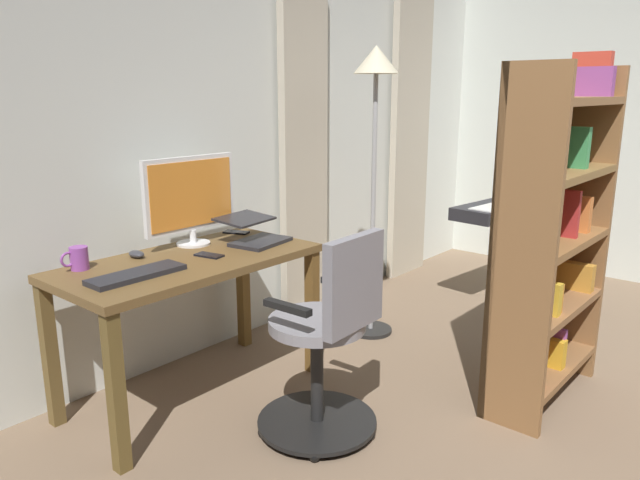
{
  "coord_description": "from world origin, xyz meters",
  "views": [
    {
      "loc": [
        2.59,
        0.13,
        1.54
      ],
      "look_at": [
        0.54,
        -1.61,
        0.87
      ],
      "focal_mm": 33.56,
      "sensor_mm": 36.0,
      "label": 1
    }
  ],
  "objects_px": {
    "desk": "(190,279)",
    "bookshelf": "(546,238)",
    "floor_lamp": "(375,110)",
    "cell_phone_by_monitor": "(236,232)",
    "laptop": "(255,233)",
    "mug_coffee": "(78,258)",
    "piano_keyboard": "(512,207)",
    "computer_keyboard": "(137,274)",
    "computer_monitor": "(191,196)",
    "computer_mouse": "(136,254)",
    "cell_phone_face_up": "(209,255)",
    "office_chair": "(327,342)"
  },
  "relations": [
    {
      "from": "desk",
      "to": "mug_coffee",
      "type": "relative_size",
      "value": 9.85
    },
    {
      "from": "computer_mouse",
      "to": "cell_phone_by_monitor",
      "type": "relative_size",
      "value": 0.69
    },
    {
      "from": "cell_phone_face_up",
      "to": "bookshelf",
      "type": "xyz_separation_m",
      "value": [
        -1.08,
        1.28,
        0.09
      ]
    },
    {
      "from": "floor_lamp",
      "to": "cell_phone_by_monitor",
      "type": "bearing_deg",
      "value": -29.18
    },
    {
      "from": "laptop",
      "to": "mug_coffee",
      "type": "height_order",
      "value": "laptop"
    },
    {
      "from": "cell_phone_face_up",
      "to": "cell_phone_by_monitor",
      "type": "xyz_separation_m",
      "value": [
        -0.43,
        -0.28,
        0.0
      ]
    },
    {
      "from": "laptop",
      "to": "cell_phone_by_monitor",
      "type": "bearing_deg",
      "value": -117.6
    },
    {
      "from": "computer_keyboard",
      "to": "bookshelf",
      "type": "distance_m",
      "value": 1.97
    },
    {
      "from": "desk",
      "to": "laptop",
      "type": "xyz_separation_m",
      "value": [
        -0.43,
        0.02,
        0.16
      ]
    },
    {
      "from": "computer_keyboard",
      "to": "piano_keyboard",
      "type": "bearing_deg",
      "value": 170.84
    },
    {
      "from": "computer_monitor",
      "to": "cell_phone_face_up",
      "type": "xyz_separation_m",
      "value": [
        0.1,
        0.26,
        -0.26
      ]
    },
    {
      "from": "laptop",
      "to": "piano_keyboard",
      "type": "height_order",
      "value": "laptop"
    },
    {
      "from": "office_chair",
      "to": "piano_keyboard",
      "type": "xyz_separation_m",
      "value": [
        -2.46,
        -0.2,
        0.23
      ]
    },
    {
      "from": "desk",
      "to": "office_chair",
      "type": "height_order",
      "value": "office_chair"
    },
    {
      "from": "desk",
      "to": "bookshelf",
      "type": "distance_m",
      "value": 1.78
    },
    {
      "from": "piano_keyboard",
      "to": "laptop",
      "type": "bearing_deg",
      "value": -8.02
    },
    {
      "from": "cell_phone_by_monitor",
      "to": "computer_mouse",
      "type": "bearing_deg",
      "value": -19.55
    },
    {
      "from": "cell_phone_face_up",
      "to": "floor_lamp",
      "type": "relative_size",
      "value": 0.08
    },
    {
      "from": "computer_monitor",
      "to": "computer_mouse",
      "type": "height_order",
      "value": "computer_monitor"
    },
    {
      "from": "piano_keyboard",
      "to": "desk",
      "type": "bearing_deg",
      "value": -6.31
    },
    {
      "from": "desk",
      "to": "cell_phone_face_up",
      "type": "xyz_separation_m",
      "value": [
        -0.09,
        0.05,
        0.11
      ]
    },
    {
      "from": "floor_lamp",
      "to": "piano_keyboard",
      "type": "bearing_deg",
      "value": 165.23
    },
    {
      "from": "office_chair",
      "to": "computer_mouse",
      "type": "relative_size",
      "value": 9.64
    },
    {
      "from": "office_chair",
      "to": "laptop",
      "type": "distance_m",
      "value": 0.85
    },
    {
      "from": "cell_phone_by_monitor",
      "to": "computer_keyboard",
      "type": "bearing_deg",
      "value": -1.97
    },
    {
      "from": "computer_keyboard",
      "to": "laptop",
      "type": "height_order",
      "value": "laptop"
    },
    {
      "from": "office_chair",
      "to": "bookshelf",
      "type": "xyz_separation_m",
      "value": [
        -1.01,
        0.57,
        0.38
      ]
    },
    {
      "from": "computer_keyboard",
      "to": "laptop",
      "type": "bearing_deg",
      "value": -175.92
    },
    {
      "from": "cell_phone_by_monitor",
      "to": "bookshelf",
      "type": "bearing_deg",
      "value": 91.38
    },
    {
      "from": "mug_coffee",
      "to": "floor_lamp",
      "type": "bearing_deg",
      "value": 166.07
    },
    {
      "from": "computer_monitor",
      "to": "cell_phone_face_up",
      "type": "height_order",
      "value": "computer_monitor"
    },
    {
      "from": "computer_mouse",
      "to": "cell_phone_by_monitor",
      "type": "bearing_deg",
      "value": -178.17
    },
    {
      "from": "computer_mouse",
      "to": "cell_phone_face_up",
      "type": "bearing_deg",
      "value": 134.26
    },
    {
      "from": "laptop",
      "to": "floor_lamp",
      "type": "bearing_deg",
      "value": 159.64
    },
    {
      "from": "computer_keyboard",
      "to": "computer_monitor",
      "type": "bearing_deg",
      "value": -152.07
    },
    {
      "from": "computer_monitor",
      "to": "floor_lamp",
      "type": "bearing_deg",
      "value": 159.64
    },
    {
      "from": "piano_keyboard",
      "to": "floor_lamp",
      "type": "xyz_separation_m",
      "value": [
        1.34,
        -0.35,
        0.75
      ]
    },
    {
      "from": "computer_keyboard",
      "to": "computer_mouse",
      "type": "height_order",
      "value": "computer_mouse"
    },
    {
      "from": "computer_monitor",
      "to": "piano_keyboard",
      "type": "xyz_separation_m",
      "value": [
        -2.43,
        0.76,
        -0.32
      ]
    },
    {
      "from": "computer_keyboard",
      "to": "cell_phone_by_monitor",
      "type": "bearing_deg",
      "value": -160.59
    },
    {
      "from": "office_chair",
      "to": "cell_phone_face_up",
      "type": "height_order",
      "value": "office_chair"
    },
    {
      "from": "desk",
      "to": "cell_phone_by_monitor",
      "type": "distance_m",
      "value": 0.57
    },
    {
      "from": "office_chair",
      "to": "mug_coffee",
      "type": "distance_m",
      "value": 1.21
    },
    {
      "from": "desk",
      "to": "office_chair",
      "type": "distance_m",
      "value": 0.79
    },
    {
      "from": "computer_monitor",
      "to": "floor_lamp",
      "type": "xyz_separation_m",
      "value": [
        -1.1,
        0.41,
        0.43
      ]
    },
    {
      "from": "computer_keyboard",
      "to": "bookshelf",
      "type": "relative_size",
      "value": 0.25
    },
    {
      "from": "cell_phone_face_up",
      "to": "piano_keyboard",
      "type": "relative_size",
      "value": 0.12
    },
    {
      "from": "laptop",
      "to": "bookshelf",
      "type": "relative_size",
      "value": 0.21
    },
    {
      "from": "computer_keyboard",
      "to": "cell_phone_face_up",
      "type": "height_order",
      "value": "computer_keyboard"
    },
    {
      "from": "laptop",
      "to": "computer_keyboard",
      "type": "bearing_deg",
      "value": -4.31
    }
  ]
}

